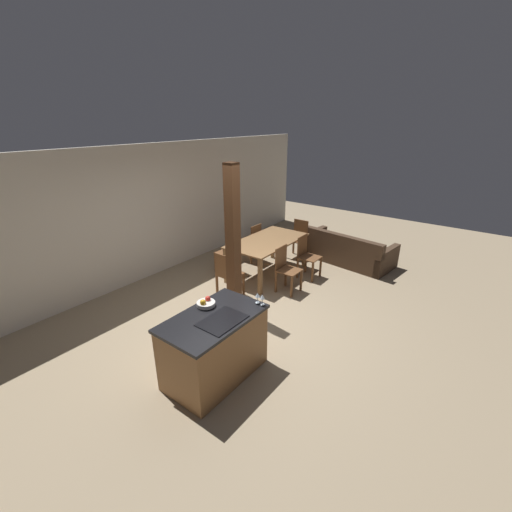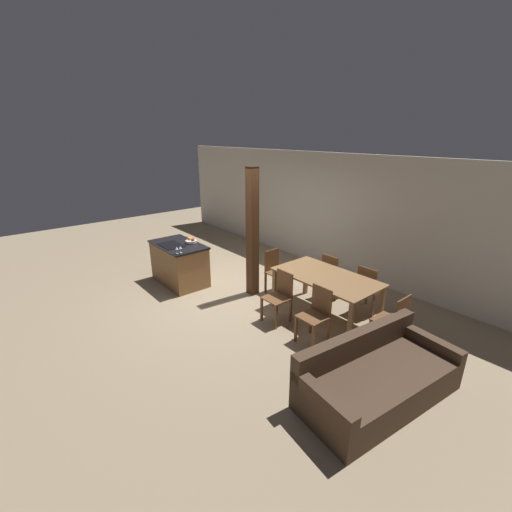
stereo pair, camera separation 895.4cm
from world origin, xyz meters
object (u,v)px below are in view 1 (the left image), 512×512
wine_glass_near (262,297)px  dining_chair_near_left (286,268)px  dining_chair_near_right (307,255)px  timber_post (233,242)px  dining_table (267,245)px  wine_glass_middle (258,295)px  dining_chair_head_end (227,274)px  kitchen_island (215,346)px  couch (347,251)px  dining_chair_foot_end (298,238)px  dining_chair_far_right (252,242)px  dining_chair_far_left (229,252)px  fruit_bowl (206,303)px

wine_glass_near → dining_chair_near_left: (1.98, 0.87, -0.53)m
dining_chair_near_right → timber_post: 2.14m
dining_table → wine_glass_middle: bearing=-147.6°
wine_glass_middle → dining_chair_head_end: wine_glass_middle is taller
kitchen_island → couch: 4.69m
dining_table → dining_chair_foot_end: 1.30m
dining_chair_far_right → dining_chair_head_end: 1.84m
dining_chair_near_left → dining_chair_near_right: bearing=0.0°
timber_post → wine_glass_near: bearing=-124.9°
wine_glass_near → dining_chair_far_left: size_ratio=0.16×
kitchen_island → fruit_bowl: (0.13, 0.25, 0.49)m
dining_table → dining_chair_foot_end: dining_chair_foot_end is taller
dining_chair_near_left → fruit_bowl: bearing=-173.0°
wine_glass_near → dining_chair_near_right: size_ratio=0.16×
wine_glass_near → dining_chair_far_right: 3.67m
kitchen_island → dining_chair_head_end: size_ratio=1.48×
dining_chair_head_end → timber_post: size_ratio=0.35×
kitchen_island → wine_glass_near: (0.59, -0.32, 0.56)m
dining_chair_far_right → dining_chair_foot_end: 1.13m
kitchen_island → dining_table: (2.97, 1.27, 0.23)m
dining_chair_foot_end → couch: dining_chair_foot_end is taller
wine_glass_near → dining_chair_head_end: size_ratio=0.16×
dining_chair_near_right → dining_chair_far_left: 1.66m
dining_chair_head_end → wine_glass_middle: bearing=143.9°
dining_table → wine_glass_near: bearing=-146.3°
fruit_bowl → couch: 4.60m
wine_glass_near → couch: (4.09, 0.52, -0.75)m
dining_table → dining_chair_near_right: size_ratio=2.04×
kitchen_island → wine_glass_near: bearing=-28.9°
dining_chair_head_end → dining_chair_near_left: bearing=-129.7°
dining_chair_near_left → dining_chair_far_right: (0.82, 1.45, 0.00)m
dining_chair_near_right → dining_chair_head_end: (-1.69, 0.72, 0.00)m
dining_table → timber_post: size_ratio=0.72×
wine_glass_near → dining_chair_near_right: bearing=17.3°
dining_chair_head_end → couch: size_ratio=0.41×
kitchen_island → dining_chair_head_end: kitchen_island is taller
fruit_bowl → wine_glass_near: size_ratio=1.65×
kitchen_island → dining_chair_far_left: (2.56, 1.99, 0.03)m
kitchen_island → dining_chair_head_end: 2.12m
fruit_bowl → dining_chair_foot_end: fruit_bowl is taller
wine_glass_middle → dining_chair_near_left: bearing=21.9°
wine_glass_middle → dining_chair_foot_end: 4.00m
dining_chair_far_left → timber_post: timber_post is taller
wine_glass_near → couch: 4.19m
dining_chair_far_left → wine_glass_middle: bearing=48.6°
dining_chair_head_end → dining_chair_foot_end: 2.56m
timber_post → dining_chair_near_right: bearing=-9.7°
wine_glass_near → wine_glass_middle: (0.00, 0.08, 0.00)m
wine_glass_near → dining_chair_far_left: bearing=49.5°
couch → kitchen_island: bearing=99.9°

